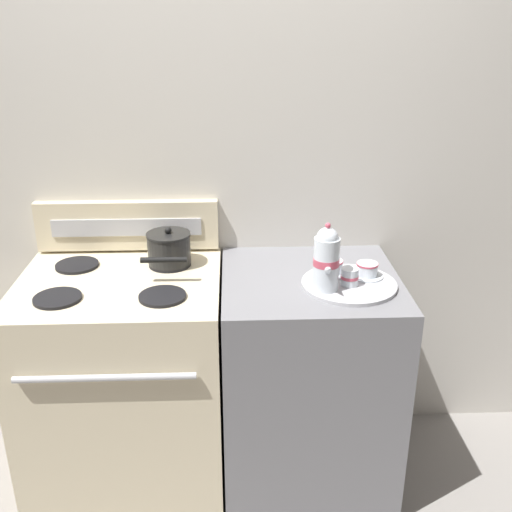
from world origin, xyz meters
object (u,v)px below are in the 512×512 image
object	(u,v)px
teacup_left	(332,267)
creamer_jug	(350,277)
teacup_right	(367,270)
saucepan	(169,248)
stove	(127,382)
teapot	(326,259)
serving_tray	(349,284)

from	to	relation	value
teacup_left	creamer_jug	distance (m)	0.11
teacup_right	creamer_jug	xyz separation A→B (m)	(-0.08, -0.07, 0.01)
saucepan	teacup_right	distance (m)	0.78
stove	creamer_jug	bearing A→B (deg)	-6.35
creamer_jug	teacup_right	bearing A→B (deg)	41.31
teapot	teacup_left	xyz separation A→B (m)	(0.05, 0.14, -0.09)
serving_tray	teacup_right	world-z (taller)	teacup_right
saucepan	serving_tray	distance (m)	0.72
teapot	creamer_jug	distance (m)	0.13
stove	teapot	xyz separation A→B (m)	(0.77, -0.13, 0.59)
teacup_left	teacup_right	size ratio (longest dim) A/B	1.00
serving_tray	stove	bearing A→B (deg)	175.02
saucepan	teapot	size ratio (longest dim) A/B	1.07
serving_tray	teacup_right	bearing A→B (deg)	32.99
saucepan	teacup_right	size ratio (longest dim) A/B	2.19
serving_tray	saucepan	bearing A→B (deg)	162.15
saucepan	teacup_left	distance (m)	0.65
saucepan	serving_tray	size ratio (longest dim) A/B	0.77
serving_tray	creamer_jug	xyz separation A→B (m)	(-0.00, -0.02, 0.04)
teacup_left	teacup_right	world-z (taller)	same
teapot	serving_tray	bearing A→B (deg)	27.94
creamer_jug	serving_tray	bearing A→B (deg)	79.93
saucepan	creamer_jug	bearing A→B (deg)	-19.50
teapot	stove	bearing A→B (deg)	170.60
saucepan	teacup_left	xyz separation A→B (m)	(0.63, -0.14, -0.03)
stove	serving_tray	xyz separation A→B (m)	(0.87, -0.08, 0.46)
teacup_right	creamer_jug	distance (m)	0.11
stove	creamer_jug	distance (m)	1.01
stove	saucepan	distance (m)	0.58
creamer_jug	stove	bearing A→B (deg)	173.65
saucepan	teapot	xyz separation A→B (m)	(0.59, -0.27, 0.06)
serving_tray	teapot	size ratio (longest dim) A/B	1.40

